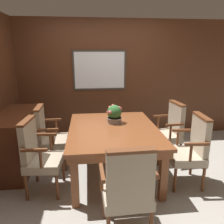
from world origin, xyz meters
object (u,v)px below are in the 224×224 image
(chair_left_far, at_px, (48,134))
(chair_right_far, at_px, (170,129))
(sideboard_cabinet, at_px, (17,141))
(dining_table, at_px, (113,134))
(chair_left_near, at_px, (38,153))
(potted_plant, at_px, (114,114))
(chair_head_near, at_px, (128,188))
(chair_right_near, at_px, (191,148))

(chair_left_far, bearing_deg, chair_right_far, -91.22)
(chair_right_far, xyz_separation_m, sideboard_cabinet, (-2.51, -0.01, -0.10))
(dining_table, distance_m, chair_left_near, 1.07)
(potted_plant, bearing_deg, chair_left_near, -152.09)
(dining_table, relative_size, potted_plant, 5.54)
(chair_left_far, relative_size, chair_right_far, 1.00)
(chair_left_far, height_order, sideboard_cabinet, chair_left_far)
(potted_plant, bearing_deg, dining_table, -101.31)
(chair_head_near, xyz_separation_m, chair_left_near, (-1.02, 0.87, 0.00))
(potted_plant, bearing_deg, chair_head_near, -91.68)
(chair_left_far, distance_m, chair_left_near, 0.67)
(chair_right_far, relative_size, sideboard_cabinet, 0.77)
(chair_right_near, distance_m, potted_plant, 1.21)
(dining_table, height_order, chair_head_near, chair_head_near)
(dining_table, relative_size, chair_left_far, 1.62)
(chair_left_far, relative_size, potted_plant, 3.41)
(chair_right_far, distance_m, chair_left_near, 2.14)
(chair_right_far, distance_m, potted_plant, 1.03)
(chair_right_far, distance_m, chair_right_near, 0.76)
(dining_table, bearing_deg, chair_right_far, 20.04)
(chair_right_far, bearing_deg, chair_head_near, -37.78)
(potted_plant, height_order, sideboard_cabinet, potted_plant)
(dining_table, xyz_separation_m, sideboard_cabinet, (-1.50, 0.36, -0.19))
(chair_right_near, bearing_deg, chair_head_near, -47.73)
(chair_left_near, bearing_deg, potted_plant, -57.25)
(chair_left_far, xyz_separation_m, chair_right_near, (2.03, -0.73, 0.00))
(sideboard_cabinet, bearing_deg, chair_left_near, -55.06)
(chair_right_near, height_order, potted_plant, potted_plant)
(dining_table, bearing_deg, chair_right_near, -20.62)
(chair_left_far, bearing_deg, sideboard_cabinet, 86.68)
(chair_right_far, relative_size, chair_left_near, 1.00)
(chair_left_near, relative_size, potted_plant, 3.41)
(chair_right_near, xyz_separation_m, chair_left_near, (-2.05, 0.06, 0.00))
(chair_right_near, relative_size, sideboard_cabinet, 0.77)
(chair_head_near, height_order, potted_plant, potted_plant)
(chair_right_near, distance_m, chair_left_near, 2.05)
(dining_table, xyz_separation_m, chair_right_far, (1.01, 0.37, -0.10))
(chair_head_near, relative_size, chair_right_far, 1.00)
(chair_left_far, bearing_deg, dining_table, -110.84)
(chair_right_far, height_order, sideboard_cabinet, chair_right_far)
(sideboard_cabinet, bearing_deg, chair_head_near, -45.94)
(chair_right_near, bearing_deg, chair_left_near, -87.54)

